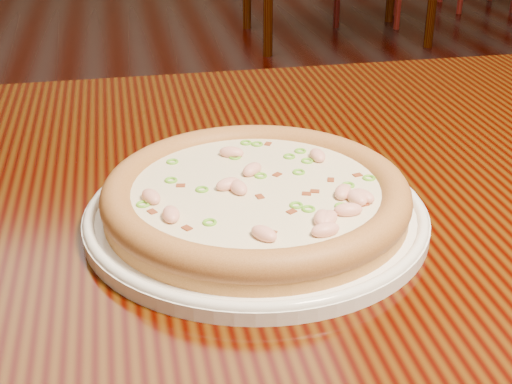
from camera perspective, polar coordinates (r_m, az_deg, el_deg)
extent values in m
cube|color=black|center=(0.72, 8.58, -0.93)|extent=(1.20, 0.80, 0.04)
cylinder|color=white|center=(0.64, 0.00, -1.91)|extent=(0.31, 0.31, 0.01)
torus|color=white|center=(0.64, 0.00, -1.44)|extent=(0.30, 0.30, 0.01)
cylinder|color=tan|center=(0.63, 0.00, -0.73)|extent=(0.27, 0.27, 0.02)
torus|color=#AF7441|center=(0.63, 0.00, 0.00)|extent=(0.27, 0.27, 0.03)
cylinder|color=beige|center=(0.63, 0.00, 0.20)|extent=(0.22, 0.22, 0.00)
ellipsoid|color=#F2B29E|center=(0.61, 6.98, 0.01)|extent=(0.02, 0.03, 0.01)
ellipsoid|color=#F2B29E|center=(0.65, -0.30, 1.81)|extent=(0.03, 0.03, 0.01)
ellipsoid|color=#F2B29E|center=(0.61, 8.04, -0.46)|extent=(0.02, 0.03, 0.01)
ellipsoid|color=#F2B29E|center=(0.59, 7.38, -1.42)|extent=(0.02, 0.02, 0.01)
ellipsoid|color=#F2B29E|center=(0.57, 5.33, -2.11)|extent=(0.02, 0.03, 0.01)
ellipsoid|color=#F2B29E|center=(0.61, -8.40, -0.36)|extent=(0.02, 0.03, 0.01)
ellipsoid|color=#F2B29E|center=(0.58, -6.81, -1.78)|extent=(0.01, 0.02, 0.01)
ellipsoid|color=#F2B29E|center=(0.68, 4.94, 2.93)|extent=(0.01, 0.02, 0.01)
ellipsoid|color=#F2B29E|center=(0.62, -2.23, 0.63)|extent=(0.03, 0.02, 0.01)
ellipsoid|color=#F2B29E|center=(0.57, 5.77, -2.14)|extent=(0.03, 0.03, 0.01)
ellipsoid|color=#F2B29E|center=(0.62, -1.42, 0.37)|extent=(0.02, 0.03, 0.01)
ellipsoid|color=#F2B29E|center=(0.55, 0.65, -3.35)|extent=(0.03, 0.03, 0.01)
ellipsoid|color=#F2B29E|center=(0.61, 8.51, -0.32)|extent=(0.02, 0.03, 0.01)
ellipsoid|color=#F2B29E|center=(0.69, -1.97, 3.19)|extent=(0.03, 0.02, 0.01)
ellipsoid|color=#F2B29E|center=(0.56, 5.57, -3.03)|extent=(0.03, 0.02, 0.01)
cube|color=maroon|center=(0.63, -6.04, 0.45)|extent=(0.01, 0.01, 0.00)
cube|color=maroon|center=(0.62, 4.07, -0.21)|extent=(0.01, 0.01, 0.00)
cube|color=maroon|center=(0.66, -0.44, 1.78)|extent=(0.01, 0.01, 0.00)
cube|color=maroon|center=(0.60, 8.62, -1.07)|extent=(0.01, 0.01, 0.00)
cube|color=maroon|center=(0.59, -8.31, -1.64)|extent=(0.01, 0.01, 0.00)
cube|color=maroon|center=(0.62, 4.73, -0.02)|extent=(0.01, 0.01, 0.00)
cube|color=maroon|center=(0.56, -5.54, -2.97)|extent=(0.01, 0.01, 0.00)
cube|color=maroon|center=(0.64, 6.00, 0.90)|extent=(0.01, 0.01, 0.00)
cube|color=maroon|center=(0.71, 0.96, 3.81)|extent=(0.01, 0.01, 0.00)
cube|color=maroon|center=(0.56, 1.27, -3.38)|extent=(0.01, 0.01, 0.00)
cube|color=maroon|center=(0.61, 0.31, -0.44)|extent=(0.01, 0.01, 0.00)
cube|color=maroon|center=(0.59, 6.28, -1.79)|extent=(0.01, 0.01, 0.00)
cube|color=maroon|center=(0.59, 2.86, -1.65)|extent=(0.01, 0.01, 0.00)
cube|color=maroon|center=(0.65, 1.70, 1.33)|extent=(0.01, 0.01, 0.00)
cube|color=maroon|center=(0.65, 8.12, 1.28)|extent=(0.01, 0.01, 0.00)
torus|color=#5FB227|center=(0.65, 0.37, 1.30)|extent=(0.01, 0.01, 0.00)
torus|color=#5FB227|center=(0.68, 4.12, 2.49)|extent=(0.02, 0.02, 0.00)
torus|color=#5FB227|center=(0.68, -1.70, 2.80)|extent=(0.02, 0.02, 0.00)
torus|color=#5FB227|center=(0.70, 3.57, 3.28)|extent=(0.02, 0.02, 0.00)
torus|color=#5FB227|center=(0.57, -3.74, -2.45)|extent=(0.02, 0.02, 0.00)
torus|color=#5FB227|center=(0.72, -0.81, 3.95)|extent=(0.02, 0.02, 0.00)
torus|color=#5FB227|center=(0.71, 0.09, 3.85)|extent=(0.02, 0.02, 0.00)
torus|color=#5FB227|center=(0.65, 3.44, 1.59)|extent=(0.02, 0.02, 0.00)
torus|color=#5FB227|center=(0.64, -6.82, 0.93)|extent=(0.02, 0.02, 0.00)
torus|color=#5FB227|center=(0.60, 6.84, -1.15)|extent=(0.02, 0.02, 0.00)
torus|color=#5FB227|center=(0.63, 7.39, 0.54)|extent=(0.01, 0.01, 0.00)
torus|color=#5FB227|center=(0.62, -4.35, 0.19)|extent=(0.01, 0.01, 0.00)
torus|color=#5FB227|center=(0.65, 9.02, 1.11)|extent=(0.02, 0.02, 0.00)
torus|color=#5FB227|center=(0.68, -6.71, 2.41)|extent=(0.01, 0.01, 0.00)
torus|color=#5FB227|center=(0.60, -9.03, -0.99)|extent=(0.02, 0.02, 0.00)
torus|color=#5FB227|center=(0.59, 4.21, -1.37)|extent=(0.01, 0.01, 0.00)
torus|color=#5FB227|center=(0.60, 3.23, -1.07)|extent=(0.02, 0.02, 0.00)
torus|color=#5FB227|center=(0.69, 2.68, 2.85)|extent=(0.02, 0.02, 0.00)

